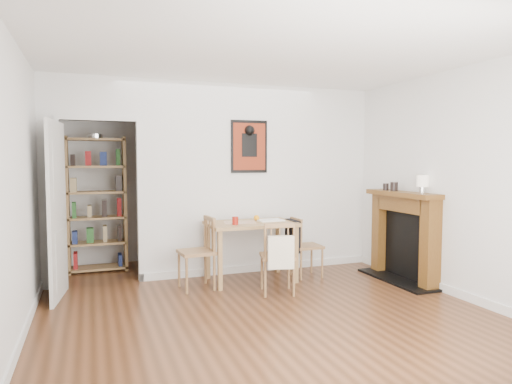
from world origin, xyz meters
name	(u,v)px	position (x,y,z in m)	size (l,w,h in m)	color
ground	(255,303)	(0.00, 0.00, 0.00)	(5.20, 5.20, 0.00)	brown
room_shell	(228,180)	(0.10, 1.34, 1.30)	(5.20, 5.20, 5.20)	silver
dining_table	(251,229)	(0.28, 0.90, 0.67)	(1.12, 0.71, 0.77)	#A7774E
chair_left	(196,253)	(-0.48, 0.78, 0.44)	(0.47, 0.47, 0.88)	olive
chair_right	(305,246)	(1.03, 0.85, 0.42)	(0.46, 0.40, 0.80)	olive
chair_front	(278,257)	(0.38, 0.27, 0.43)	(0.52, 0.56, 0.86)	olive
bookshelf	(97,205)	(-1.58, 2.16, 0.93)	(0.80, 0.32, 1.89)	#A7774E
fireplace	(404,233)	(2.16, 0.25, 0.62)	(0.45, 1.25, 1.16)	brown
red_glass	(235,221)	(0.02, 0.76, 0.82)	(0.08, 0.08, 0.10)	maroon
orange_fruit	(257,218)	(0.39, 1.02, 0.80)	(0.07, 0.07, 0.07)	orange
placemat	(240,222)	(0.13, 0.92, 0.77)	(0.40, 0.30, 0.00)	beige
notebook	(270,220)	(0.55, 0.94, 0.77)	(0.33, 0.24, 0.02)	white
mantel_lamp	(423,182)	(2.16, -0.07, 1.30)	(0.14, 0.14, 0.22)	silver
ceramic_jar_a	(394,186)	(2.10, 0.41, 1.22)	(0.10, 0.10, 0.12)	black
ceramic_jar_b	(386,187)	(2.06, 0.53, 1.21)	(0.08, 0.08, 0.09)	black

